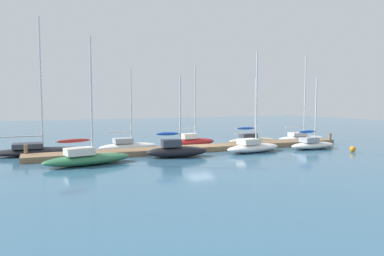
{
  "coord_description": "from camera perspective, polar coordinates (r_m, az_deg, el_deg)",
  "views": [
    {
      "loc": [
        -14.06,
        -30.41,
        4.79
      ],
      "look_at": [
        0.0,
        2.0,
        2.0
      ],
      "focal_mm": 33.51,
      "sensor_mm": 36.0,
      "label": 1
    }
  ],
  "objects": [
    {
      "name": "sailboat_2",
      "position": [
        34.56,
        -10.14,
        -2.71
      ],
      "size": [
        5.69,
        2.08,
        7.75
      ],
      "rotation": [
        0.0,
        0.0,
        0.03
      ],
      "color": "white",
      "rests_on": "ground_plane"
    },
    {
      "name": "ground_plane",
      "position": [
        33.84,
        1.35,
        -3.62
      ],
      "size": [
        120.0,
        120.0,
        0.0
      ],
      "primitive_type": "plane",
      "color": "#386684"
    },
    {
      "name": "sailboat_3",
      "position": [
        29.99,
        -2.49,
        -3.5
      ],
      "size": [
        5.36,
        2.34,
        6.75
      ],
      "rotation": [
        0.0,
        0.0,
        -0.13
      ],
      "color": "black",
      "rests_on": "ground_plane"
    },
    {
      "name": "dock_pier",
      "position": [
        33.81,
        1.35,
        -3.24
      ],
      "size": [
        30.74,
        2.38,
        0.46
      ],
      "primitive_type": "cube",
      "color": "#846647",
      "rests_on": "ground_plane"
    },
    {
      "name": "sailboat_7",
      "position": [
        36.88,
        18.61,
        -2.4
      ],
      "size": [
        5.19,
        1.83,
        6.91
      ],
      "rotation": [
        0.0,
        0.0,
        0.02
      ],
      "color": "white",
      "rests_on": "ground_plane"
    },
    {
      "name": "sailboat_5",
      "position": [
        33.3,
        9.68,
        -2.9
      ],
      "size": [
        6.1,
        2.77,
        9.12
      ],
      "rotation": [
        0.0,
        0.0,
        0.15
      ],
      "color": "white",
      "rests_on": "ground_plane"
    },
    {
      "name": "dock_piling_near_end",
      "position": [
        31.74,
        -24.93,
        -3.5
      ],
      "size": [
        0.28,
        0.28,
        1.19
      ],
      "primitive_type": "cylinder",
      "color": "#846647",
      "rests_on": "ground_plane"
    },
    {
      "name": "mooring_buoy_orange",
      "position": [
        36.15,
        24.21,
        -3.07
      ],
      "size": [
        0.54,
        0.54,
        0.54
      ],
      "primitive_type": "sphere",
      "color": "orange",
      "rests_on": "ground_plane"
    },
    {
      "name": "sailboat_4",
      "position": [
        37.03,
        0.09,
        -2.05
      ],
      "size": [
        5.21,
        2.15,
        8.26
      ],
      "rotation": [
        0.0,
        0.0,
        0.12
      ],
      "color": "#B21E1E",
      "rests_on": "ground_plane"
    },
    {
      "name": "sailboat_1",
      "position": [
        27.52,
        -16.37,
        -4.49
      ],
      "size": [
        6.8,
        3.21,
        9.39
      ],
      "rotation": [
        0.0,
        0.0,
        0.19
      ],
      "color": "#2D7047",
      "rests_on": "ground_plane"
    },
    {
      "name": "sailboat_6",
      "position": [
        39.53,
        9.54,
        -1.77
      ],
      "size": [
        5.74,
        2.02,
        7.1
      ],
      "rotation": [
        0.0,
        0.0,
        -0.06
      ],
      "color": "beige",
      "rests_on": "ground_plane"
    },
    {
      "name": "dock_piling_far_end",
      "position": [
        41.5,
        21.12,
        -1.59
      ],
      "size": [
        0.28,
        0.28,
        1.19
      ],
      "primitive_type": "cylinder",
      "color": "#846647",
      "rests_on": "ground_plane"
    },
    {
      "name": "sailboat_8",
      "position": [
        43.76,
        17.0,
        -1.35
      ],
      "size": [
        6.15,
        2.46,
        9.95
      ],
      "rotation": [
        0.0,
        0.0,
        -0.1
      ],
      "color": "white",
      "rests_on": "ground_plane"
    },
    {
      "name": "sailboat_0",
      "position": [
        33.88,
        -23.46,
        -3.16
      ],
      "size": [
        7.99,
        2.51,
        11.87
      ],
      "rotation": [
        0.0,
        0.0,
        -0.0
      ],
      "color": "black",
      "rests_on": "ground_plane"
    }
  ]
}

